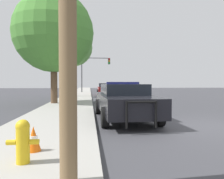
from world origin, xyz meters
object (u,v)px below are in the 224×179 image
object	(u,v)px
police_car	(124,100)
traffic_light	(93,67)
tree_sidewalk_near	(54,33)
traffic_cone	(33,139)
fire_hydrant	(23,140)
car_background_distant	(112,87)
tree_sidewalk_mid	(73,47)
car_background_midblock	(105,89)

from	to	relation	value
police_car	traffic_light	bearing A→B (deg)	-89.56
tree_sidewalk_near	traffic_cone	distance (m)	11.54
police_car	fire_hydrant	size ratio (longest dim) A/B	7.27
police_car	car_background_distant	bearing A→B (deg)	-96.85
traffic_light	car_background_distant	bearing A→B (deg)	69.40
police_car	tree_sidewalk_mid	size ratio (longest dim) A/B	0.79
car_background_distant	tree_sidewalk_near	size ratio (longest dim) A/B	0.56
traffic_light	car_background_midblock	size ratio (longest dim) A/B	1.12
fire_hydrant	traffic_light	world-z (taller)	traffic_light
car_background_midblock	tree_sidewalk_near	size ratio (longest dim) A/B	0.62
car_background_midblock	traffic_cone	xyz separation A→B (m)	(-3.03, -22.50, -0.38)
car_background_distant	tree_sidewalk_near	distance (m)	28.96
fire_hydrant	traffic_light	bearing A→B (deg)	86.58
police_car	traffic_light	size ratio (longest dim) A/B	1.06
police_car	traffic_light	distance (m)	23.64
traffic_cone	traffic_light	bearing A→B (deg)	86.51
traffic_light	tree_sidewalk_near	size ratio (longest dim) A/B	0.70
fire_hydrant	traffic_light	xyz separation A→B (m)	(1.71, 28.54, 3.29)
tree_sidewalk_mid	traffic_cone	distance (m)	18.73
traffic_light	police_car	bearing A→B (deg)	-87.95
car_background_midblock	traffic_cone	world-z (taller)	car_background_midblock
traffic_light	traffic_cone	size ratio (longest dim) A/B	10.37
police_car	traffic_light	world-z (taller)	traffic_light
car_background_distant	police_car	bearing A→B (deg)	-95.73
police_car	tree_sidewalk_mid	distance (m)	14.65
fire_hydrant	traffic_cone	bearing A→B (deg)	89.30
tree_sidewalk_mid	tree_sidewalk_near	xyz separation A→B (m)	(-0.76, -7.56, -0.22)
car_background_midblock	police_car	bearing A→B (deg)	-90.67
police_car	car_background_midblock	size ratio (longest dim) A/B	1.19
car_background_distant	tree_sidewalk_near	xyz separation A→B (m)	(-6.90, -27.82, 4.12)
fire_hydrant	tree_sidewalk_mid	distance (m)	19.34
police_car	tree_sidewalk_near	distance (m)	8.27
fire_hydrant	traffic_cone	distance (m)	0.68
tree_sidewalk_near	tree_sidewalk_mid	bearing A→B (deg)	84.24
tree_sidewalk_mid	tree_sidewalk_near	size ratio (longest dim) A/B	0.93
traffic_light	fire_hydrant	bearing A→B (deg)	-93.42
car_background_midblock	traffic_cone	size ratio (longest dim) A/B	9.21
fire_hydrant	tree_sidewalk_near	xyz separation A→B (m)	(-1.24, 11.22, 4.34)
tree_sidewalk_near	car_background_midblock	bearing A→B (deg)	70.28
traffic_light	traffic_cone	world-z (taller)	traffic_light
tree_sidewalk_mid	tree_sidewalk_near	world-z (taller)	tree_sidewalk_near
police_car	car_background_midblock	distance (m)	18.06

